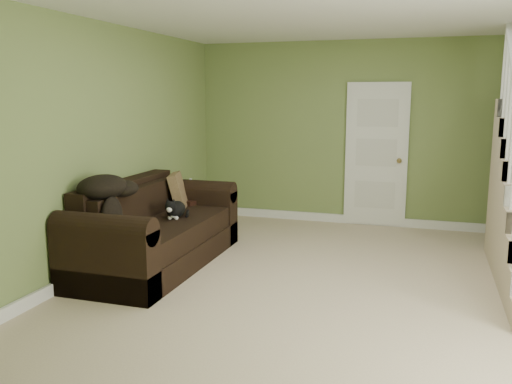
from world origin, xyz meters
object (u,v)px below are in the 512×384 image
Objects in this scene: cat at (175,209)px; banana at (147,234)px; side_table at (188,218)px; sofa at (154,233)px.

cat is 0.82m from banana.
banana is at bearing -78.16° from side_table.
sofa reaches higher than cat.
banana is at bearing -66.94° from sofa.
cat is at bearing 43.59° from sofa.
banana is (0.36, -1.72, 0.24)m from side_table.
banana is at bearing -90.60° from cat.
sofa is 1.07m from side_table.
sofa reaches higher than banana.
side_table is 0.99m from cat.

